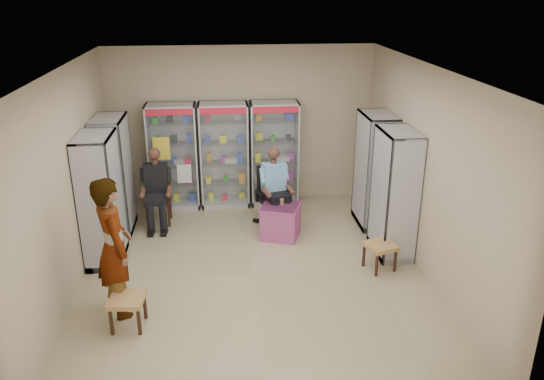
{
  "coord_description": "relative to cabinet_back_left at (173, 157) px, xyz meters",
  "views": [
    {
      "loc": [
        -0.43,
        -6.87,
        4.02
      ],
      "look_at": [
        0.35,
        0.7,
        1.06
      ],
      "focal_mm": 35.0,
      "sensor_mm": 36.0,
      "label": 1
    }
  ],
  "objects": [
    {
      "name": "cabinet_back_right",
      "position": [
        1.9,
        0.0,
        0.0
      ],
      "size": [
        0.9,
        0.5,
        2.0
      ],
      "primitive_type": "cube",
      "color": "#B6B9BE",
      "rests_on": "floor"
    },
    {
      "name": "seated_shopkeeper",
      "position": [
        1.77,
        -1.06,
        -0.32
      ],
      "size": [
        0.61,
        0.73,
        1.36
      ],
      "primitive_type": null,
      "rotation": [
        0.0,
        0.0,
        0.3
      ],
      "color": "#6188C1",
      "rests_on": "floor"
    },
    {
      "name": "woven_stool_a",
      "position": [
        3.2,
        -2.75,
        -0.79
      ],
      "size": [
        0.53,
        0.53,
        0.42
      ],
      "primitive_type": "cube",
      "rotation": [
        0.0,
        0.0,
        0.33
      ],
      "color": "#9A6B41",
      "rests_on": "floor"
    },
    {
      "name": "office_chair",
      "position": [
        1.77,
        -1.01,
        -0.46
      ],
      "size": [
        0.73,
        0.73,
        1.07
      ],
      "primitive_type": "cube",
      "rotation": [
        0.0,
        0.0,
        0.3
      ],
      "color": "black",
      "rests_on": "floor"
    },
    {
      "name": "cabinet_right_far",
      "position": [
        3.53,
        -1.13,
        0.0
      ],
      "size": [
        0.9,
        0.5,
        2.0
      ],
      "primitive_type": "cube",
      "rotation": [
        0.0,
        0.0,
        1.57
      ],
      "color": "#A3A5AA",
      "rests_on": "floor"
    },
    {
      "name": "cabinet_back_left",
      "position": [
        0.0,
        0.0,
        0.0
      ],
      "size": [
        0.9,
        0.5,
        2.0
      ],
      "primitive_type": "cube",
      "color": "#AAABB1",
      "rests_on": "floor"
    },
    {
      "name": "cabinet_back_mid",
      "position": [
        0.95,
        0.0,
        0.0
      ],
      "size": [
        0.9,
        0.5,
        2.0
      ],
      "primitive_type": "cube",
      "color": "#B6B7BE",
      "rests_on": "floor"
    },
    {
      "name": "pink_trunk",
      "position": [
        1.85,
        -1.51,
        -0.72
      ],
      "size": [
        0.75,
        0.73,
        0.57
      ],
      "primitive_type": "cube",
      "rotation": [
        0.0,
        0.0,
        -0.34
      ],
      "color": "#C14DA3",
      "rests_on": "floor"
    },
    {
      "name": "room_shell",
      "position": [
        1.3,
        -2.73,
        0.97
      ],
      "size": [
        5.02,
        6.02,
        3.01
      ],
      "color": "#BFA98E",
      "rests_on": "ground"
    },
    {
      "name": "floor",
      "position": [
        1.3,
        -2.73,
        -1.0
      ],
      "size": [
        6.0,
        6.0,
        0.0
      ],
      "primitive_type": "plane",
      "color": "tan",
      "rests_on": "ground"
    },
    {
      "name": "cabinet_left_far",
      "position": [
        -0.93,
        -0.93,
        0.0
      ],
      "size": [
        0.9,
        0.5,
        2.0
      ],
      "primitive_type": "cube",
      "rotation": [
        0.0,
        0.0,
        -1.57
      ],
      "color": "#B6BABE",
      "rests_on": "floor"
    },
    {
      "name": "wooden_chair",
      "position": [
        -0.25,
        -0.73,
        -0.53
      ],
      "size": [
        0.42,
        0.42,
        0.94
      ],
      "primitive_type": "cube",
      "color": "black",
      "rests_on": "floor"
    },
    {
      "name": "seated_customer",
      "position": [
        -0.25,
        -0.78,
        -0.33
      ],
      "size": [
        0.44,
        0.6,
        1.34
      ],
      "primitive_type": null,
      "color": "black",
      "rests_on": "floor"
    },
    {
      "name": "standing_man",
      "position": [
        -0.5,
        -3.49,
        -0.07
      ],
      "size": [
        0.67,
        0.8,
        1.87
      ],
      "primitive_type": "imported",
      "rotation": [
        0.0,
        0.0,
        1.97
      ],
      "color": "gray",
      "rests_on": "floor"
    },
    {
      "name": "tea_glass",
      "position": [
        1.87,
        -1.47,
        -0.38
      ],
      "size": [
        0.07,
        0.07,
        0.1
      ],
      "primitive_type": "cylinder",
      "color": "#581807",
      "rests_on": "pink_trunk"
    },
    {
      "name": "woven_stool_b",
      "position": [
        -0.34,
        -3.85,
        -0.79
      ],
      "size": [
        0.46,
        0.46,
        0.42
      ],
      "primitive_type": "cube",
      "rotation": [
        0.0,
        0.0,
        -0.09
      ],
      "color": "#A88F47",
      "rests_on": "floor"
    },
    {
      "name": "cabinet_right_near",
      "position": [
        3.53,
        -2.23,
        0.0
      ],
      "size": [
        0.9,
        0.5,
        2.0
      ],
      "primitive_type": "cube",
      "rotation": [
        0.0,
        0.0,
        1.57
      ],
      "color": "#B6B9BE",
      "rests_on": "floor"
    },
    {
      "name": "cabinet_left_near",
      "position": [
        -0.93,
        -2.03,
        0.0
      ],
      "size": [
        0.9,
        0.5,
        2.0
      ],
      "primitive_type": "cube",
      "rotation": [
        0.0,
        0.0,
        -1.57
      ],
      "color": "#BBBCC3",
      "rests_on": "floor"
    }
  ]
}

